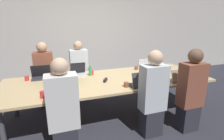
{
  "coord_description": "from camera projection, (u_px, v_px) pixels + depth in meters",
  "views": [
    {
      "loc": [
        -0.99,
        -3.03,
        1.82
      ],
      "look_at": [
        0.09,
        0.1,
        0.88
      ],
      "focal_mm": 28.0,
      "sensor_mm": 36.0,
      "label": 1
    }
  ],
  "objects": [
    {
      "name": "ground_plane",
      "position": [
        109.0,
        113.0,
        3.57
      ],
      "size": [
        24.0,
        24.0,
        0.0
      ],
      "primitive_type": "plane",
      "color": "#2D2D38"
    },
    {
      "name": "laptop_far_right",
      "position": [
        145.0,
        66.0,
        4.09
      ],
      "size": [
        0.33,
        0.22,
        0.23
      ],
      "color": "silver",
      "rests_on": "conference_table"
    },
    {
      "name": "person_far_left",
      "position": [
        45.0,
        75.0,
        3.81
      ],
      "size": [
        0.4,
        0.24,
        1.39
      ],
      "color": "#2D2D38",
      "rests_on": "ground_plane"
    },
    {
      "name": "laptop_far_midleft",
      "position": [
        78.0,
        71.0,
        3.62
      ],
      "size": [
        0.31,
        0.26,
        0.26
      ],
      "color": "silver",
      "rests_on": "conference_table"
    },
    {
      "name": "laptop_near_midright",
      "position": [
        141.0,
        82.0,
        2.99
      ],
      "size": [
        0.35,
        0.26,
        0.25
      ],
      "rotation": [
        0.0,
        0.0,
        3.14
      ],
      "color": "#333338",
      "rests_on": "conference_table"
    },
    {
      "name": "person_near_left",
      "position": [
        63.0,
        111.0,
        2.28
      ],
      "size": [
        0.4,
        0.24,
        1.39
      ],
      "rotation": [
        0.0,
        0.0,
        3.14
      ],
      "color": "#2D2D38",
      "rests_on": "ground_plane"
    },
    {
      "name": "person_far_midleft",
      "position": [
        79.0,
        71.0,
        4.11
      ],
      "size": [
        0.4,
        0.24,
        1.38
      ],
      "color": "#2D2D38",
      "rests_on": "ground_plane"
    },
    {
      "name": "bottle_far_midleft",
      "position": [
        90.0,
        71.0,
        3.57
      ],
      "size": [
        0.06,
        0.06,
        0.22
      ],
      "color": "green",
      "rests_on": "conference_table"
    },
    {
      "name": "cup_far_right",
      "position": [
        136.0,
        68.0,
        4.02
      ],
      "size": [
        0.08,
        0.08,
        0.08
      ],
      "color": "brown",
      "rests_on": "conference_table"
    },
    {
      "name": "bottle_near_right",
      "position": [
        162.0,
        76.0,
        3.24
      ],
      "size": [
        0.07,
        0.07,
        0.22
      ],
      "color": "#ADD1E0",
      "rests_on": "conference_table"
    },
    {
      "name": "laptop_near_left",
      "position": [
        62.0,
        91.0,
        2.61
      ],
      "size": [
        0.36,
        0.27,
        0.28
      ],
      "rotation": [
        0.0,
        0.0,
        3.14
      ],
      "color": "#333338",
      "rests_on": "conference_table"
    },
    {
      "name": "bottle_far_right",
      "position": [
        160.0,
        64.0,
        4.02
      ],
      "size": [
        0.07,
        0.07,
        0.28
      ],
      "color": "black",
      "rests_on": "conference_table"
    },
    {
      "name": "cup_far_midleft",
      "position": [
        91.0,
        73.0,
        3.64
      ],
      "size": [
        0.09,
        0.09,
        0.09
      ],
      "color": "red",
      "rests_on": "conference_table"
    },
    {
      "name": "cup_near_midright",
      "position": [
        126.0,
        85.0,
        2.97
      ],
      "size": [
        0.09,
        0.09,
        0.08
      ],
      "color": "brown",
      "rests_on": "conference_table"
    },
    {
      "name": "person_near_midright",
      "position": [
        153.0,
        96.0,
        2.74
      ],
      "size": [
        0.4,
        0.24,
        1.41
      ],
      "rotation": [
        0.0,
        0.0,
        3.14
      ],
      "color": "#2D2D38",
      "rests_on": "ground_plane"
    },
    {
      "name": "laptop_far_left",
      "position": [
        41.0,
        74.0,
        3.42
      ],
      "size": [
        0.36,
        0.26,
        0.26
      ],
      "color": "#333338",
      "rests_on": "conference_table"
    },
    {
      "name": "cup_near_right",
      "position": [
        188.0,
        78.0,
        3.32
      ],
      "size": [
        0.09,
        0.09,
        0.08
      ],
      "color": "red",
      "rests_on": "conference_table"
    },
    {
      "name": "cup_near_left",
      "position": [
        43.0,
        95.0,
        2.55
      ],
      "size": [
        0.08,
        0.08,
        0.1
      ],
      "color": "red",
      "rests_on": "conference_table"
    },
    {
      "name": "conference_table",
      "position": [
        109.0,
        82.0,
        3.38
      ],
      "size": [
        3.89,
        1.37,
        0.73
      ],
      "color": "#D6B77F",
      "rests_on": "ground_plane"
    },
    {
      "name": "stapler",
      "position": [
        105.0,
        80.0,
        3.25
      ],
      "size": [
        0.12,
        0.15,
        0.05
      ],
      "rotation": [
        0.0,
        0.0,
        -0.56
      ],
      "color": "black",
      "rests_on": "conference_table"
    },
    {
      "name": "person_near_right",
      "position": [
        191.0,
        92.0,
        2.87
      ],
      "size": [
        0.4,
        0.24,
        1.41
      ],
      "rotation": [
        0.0,
        0.0,
        3.14
      ],
      "color": "#2D2D38",
      "rests_on": "ground_plane"
    },
    {
      "name": "cup_far_left",
      "position": [
        27.0,
        78.0,
        3.28
      ],
      "size": [
        0.08,
        0.08,
        0.09
      ],
      "color": "red",
      "rests_on": "conference_table"
    },
    {
      "name": "bottle_far_left",
      "position": [
        56.0,
        74.0,
        3.4
      ],
      "size": [
        0.07,
        0.07,
        0.23
      ],
      "color": "green",
      "rests_on": "conference_table"
    },
    {
      "name": "laptop_near_right",
      "position": [
        178.0,
        78.0,
        3.22
      ],
      "size": [
        0.33,
        0.24,
        0.24
      ],
      "rotation": [
        0.0,
        0.0,
        3.14
      ],
      "color": "gray",
      "rests_on": "conference_table"
    },
    {
      "name": "curtain_wall",
      "position": [
        85.0,
        35.0,
        5.33
      ],
      "size": [
        12.0,
        0.06,
        2.8
      ],
      "color": "beige",
      "rests_on": "ground_plane"
    }
  ]
}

